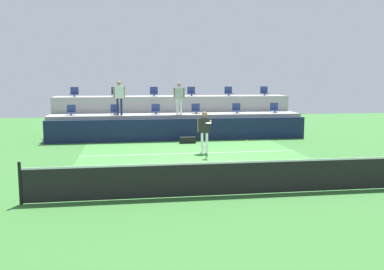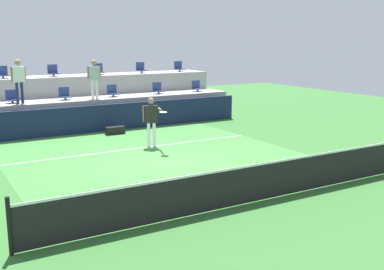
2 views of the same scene
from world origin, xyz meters
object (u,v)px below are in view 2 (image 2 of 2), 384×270
Objects in this scene: stadium_chair_upper_mid_left at (53,71)px; stadium_chair_lower_mid_left at (65,95)px; stadium_chair_lower_right at (158,89)px; equipment_bag at (115,130)px; stadium_chair_lower_mid_right at (113,92)px; stadium_chair_upper_mid_right at (99,70)px; stadium_chair_upper_right at (141,69)px; stadium_chair_upper_far_right at (179,67)px; spectator_in_white at (19,77)px; stadium_chair_lower_far_right at (197,87)px; tennis_ball at (204,130)px; stadium_chair_lower_left at (12,98)px; spectator_in_grey at (94,76)px; stadium_chair_upper_left at (2,73)px; tennis_player at (152,117)px.

stadium_chair_lower_mid_left is at bearing -90.80° from stadium_chair_upper_mid_left.
stadium_chair_lower_right is at bearing 0.00° from stadium_chair_lower_mid_left.
equipment_bag is (-2.94, -2.06, -1.31)m from stadium_chair_lower_right.
stadium_chair_upper_mid_right is at bearing 88.98° from stadium_chair_lower_mid_right.
stadium_chair_upper_right is 1.00× the size of stadium_chair_upper_far_right.
spectator_in_white is (-3.96, -0.38, 0.82)m from stadium_chair_lower_mid_right.
stadium_chair_lower_far_right is 1.00× the size of stadium_chair_upper_far_right.
stadium_chair_upper_mid_left and stadium_chair_upper_right have the same top height.
equipment_bag is at bearing -27.40° from spectator_in_white.
tennis_ball is (-1.06, -7.58, -1.70)m from stadium_chair_upper_right.
tennis_ball is at bearing -47.29° from stadium_chair_lower_left.
spectator_in_white is 25.19× the size of tennis_ball.
stadium_chair_upper_mid_left is 8.41m from tennis_ball.
spectator_in_white is at bearing 152.60° from equipment_bag.
stadium_chair_lower_mid_right is 0.32× the size of spectator_in_grey.
stadium_chair_upper_right reaches higher than tennis_ball.
spectator_in_white reaches higher than stadium_chair_lower_left.
stadium_chair_lower_right is 6.71m from stadium_chair_upper_left.
tennis_ball is at bearing -54.84° from stadium_chair_upper_left.
tennis_player is at bearing -134.55° from stadium_chair_lower_far_right.
spectator_in_grey is 2.14× the size of equipment_bag.
stadium_chair_lower_mid_left is 0.30× the size of tennis_player.
equipment_bag is at bearing -70.66° from stadium_chair_upper_mid_left.
stadium_chair_lower_right is 4.73m from stadium_chair_upper_mid_left.
stadium_chair_upper_far_right is at bearing 11.92° from stadium_chair_lower_left.
stadium_chair_lower_right is 0.32× the size of spectator_in_grey.
spectator_in_grey is 2.67m from equipment_bag.
spectator_in_grey reaches higher than stadium_chair_upper_mid_left.
stadium_chair_lower_right is (2.21, 0.00, 0.00)m from stadium_chair_lower_mid_right.
stadium_chair_upper_left and stadium_chair_upper_mid_left have the same top height.
tennis_player is 1.06× the size of spectator_in_grey.
stadium_chair_upper_far_right is at bearing 14.77° from spectator_in_white.
stadium_chair_lower_left is 0.30× the size of tennis_player.
spectator_in_white is at bearing -165.23° from stadium_chair_upper_far_right.
spectator_in_white reaches higher than stadium_chair_upper_mid_left.
stadium_chair_upper_mid_right is 0.30× the size of tennis_player.
stadium_chair_lower_mid_left is at bearing 109.36° from tennis_player.
stadium_chair_upper_mid_left reaches higher than tennis_ball.
stadium_chair_lower_left is 1.00× the size of stadium_chair_upper_right.
stadium_chair_lower_mid_right is at bearing 101.09° from tennis_ball.
stadium_chair_upper_mid_left reaches higher than stadium_chair_lower_mid_right.
stadium_chair_lower_right is 1.00× the size of stadium_chair_upper_far_right.
tennis_player is at bearing -60.20° from stadium_chair_upper_left.
tennis_ball is (2.07, -5.39, -1.61)m from spectator_in_grey.
stadium_chair_lower_far_right is 8.32m from spectator_in_white.
spectator_in_grey is at bearing -0.00° from spectator_in_white.
stadium_chair_upper_mid_right is 4.55m from spectator_in_white.
stadium_chair_lower_right is at bearing -89.48° from stadium_chair_upper_right.
tennis_ball is at bearing -97.96° from stadium_chair_upper_right.
tennis_ball is (3.24, -5.78, -0.85)m from stadium_chair_lower_mid_left.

